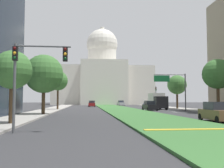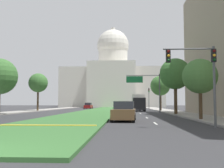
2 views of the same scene
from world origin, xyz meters
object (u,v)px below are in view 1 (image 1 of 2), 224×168
Objects in this scene: sedan_lead_stopped at (218,112)px; sedan_distant at (149,105)px; street_tree_left_near at (12,71)px; street_tree_right_far at (177,85)px; sedan_very_far at (121,103)px; sedan_far_horizon at (92,104)px; street_tree_left_mid at (44,74)px; capitol_building at (102,79)px; sedan_midblock at (150,106)px; street_tree_left_far at (58,81)px; traffic_light_far_right at (156,94)px; overhead_guide_sign at (173,84)px; box_truck_delivery at (157,101)px; street_tree_right_mid at (218,74)px; traffic_light_near_left at (30,67)px.

sedan_distant is at bearing 85.84° from sedan_lead_stopped.
street_tree_right_far is (23.90, 30.16, 0.81)m from street_tree_left_near.
street_tree_right_far reaches higher than sedan_very_far.
street_tree_right_far is 1.52× the size of sedan_far_horizon.
street_tree_left_mid reaches higher than sedan_far_horizon.
capitol_building is 37.84m from sedan_far_horizon.
street_tree_right_far is at bearing -49.34° from sedan_far_horizon.
sedan_distant is (2.56, 10.63, 0.01)m from sedan_midblock.
street_tree_left_far reaches higher than sedan_very_far.
traffic_light_far_right is 1.16× the size of sedan_lead_stopped.
capitol_building reaches higher than traffic_light_far_right.
street_tree_left_far is (0.25, 28.38, 1.32)m from street_tree_left_near.
traffic_light_far_right is at bearing 96.05° from street_tree_right_far.
sedan_lead_stopped is at bearing -90.09° from sedan_very_far.
box_truck_delivery is at bearing 100.21° from overhead_guide_sign.
street_tree_right_far reaches higher than sedan_midblock.
sedan_very_far is (0.16, 39.52, -0.02)m from sedan_midblock.
street_tree_left_mid is at bearing 146.12° from sedan_lead_stopped.
street_tree_right_mid is at bearing -78.66° from sedan_distant.
capitol_building is 85.50m from sedan_lead_stopped.
overhead_guide_sign reaches higher than sedan_midblock.
sedan_distant is 0.94× the size of sedan_very_far.
sedan_distant is (-3.26, -6.15, -2.51)m from traffic_light_far_right.
capitol_building is at bearing 97.59° from box_truck_delivery.
street_tree_right_far is at bearing -83.95° from traffic_light_far_right.
overhead_guide_sign is (-1.97, -18.34, 1.34)m from traffic_light_far_right.
sedan_lead_stopped reaches higher than sedan_far_horizon.
street_tree_right_far is at bearing 76.48° from sedan_lead_stopped.
traffic_light_near_left reaches higher than sedan_very_far.
overhead_guide_sign is 1.45× the size of sedan_lead_stopped.
street_tree_right_far is 30.10m from sedan_lead_stopped.
sedan_midblock is at bearing 90.16° from sedan_lead_stopped.
overhead_guide_sign is 6.98m from box_truck_delivery.
street_tree_right_far is at bearing 58.22° from traffic_light_near_left.
sedan_far_horizon is 17.65m from sedan_very_far.
traffic_light_near_left is at bearing -86.46° from street_tree_left_far.
sedan_very_far is (16.73, 52.00, -4.32)m from street_tree_left_mid.
sedan_far_horizon is (4.77, 54.45, -3.01)m from traffic_light_near_left.
street_tree_left_near is 0.82× the size of street_tree_right_far.
street_tree_right_far is (0.13, 16.38, -0.53)m from street_tree_right_mid.
street_tree_left_far reaches higher than sedan_lead_stopped.
overhead_guide_sign is at bearing 48.31° from street_tree_left_near.
street_tree_right_far is 35.10m from sedan_very_far.
street_tree_left_far reaches higher than sedan_distant.
traffic_light_near_left is at bearing -123.38° from overhead_guide_sign.
sedan_very_far is at bearing 94.23° from box_truck_delivery.
capitol_building reaches higher than sedan_midblock.
sedan_very_far is at bearing 94.75° from sedan_distant.
street_tree_left_near reaches higher than box_truck_delivery.
sedan_far_horizon is at bearing 121.70° from box_truck_delivery.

